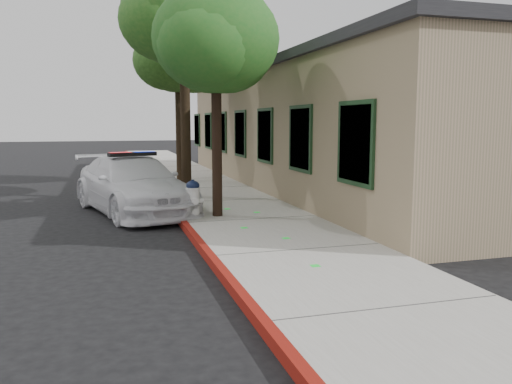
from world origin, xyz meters
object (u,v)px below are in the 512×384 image
object	(u,v)px
fire_hydrant	(193,198)
street_tree_far	(179,60)
street_tree_mid	(184,20)
street_tree_near	(216,44)
clapboard_building	(341,129)
police_car	(133,185)

from	to	relation	value
fire_hydrant	street_tree_far	xyz separation A→B (m)	(0.82, 7.66, 4.05)
fire_hydrant	street_tree_mid	xyz separation A→B (m)	(0.39, 3.48, 4.67)
fire_hydrant	street_tree_near	bearing A→B (deg)	0.39
clapboard_building	street_tree_near	size ratio (longest dim) A/B	3.92
police_car	fire_hydrant	xyz separation A→B (m)	(1.25, -1.91, -0.15)
clapboard_building	street_tree_far	distance (m)	6.47
fire_hydrant	street_tree_near	world-z (taller)	street_tree_near
police_car	street_tree_near	xyz separation A→B (m)	(1.85, -1.86, 3.39)
street_tree_near	street_tree_mid	bearing A→B (deg)	93.45
clapboard_building	street_tree_near	bearing A→B (deg)	-136.91
clapboard_building	street_tree_near	world-z (taller)	street_tree_near
street_tree_near	street_tree_far	xyz separation A→B (m)	(0.22, 7.61, 0.51)
street_tree_far	clapboard_building	bearing A→B (deg)	-22.05
clapboard_building	police_car	distance (m)	8.48
clapboard_building	police_car	xyz separation A→B (m)	(-7.59, -3.51, -1.38)
street_tree_near	police_car	bearing A→B (deg)	134.89
police_car	street_tree_far	xyz separation A→B (m)	(2.07, 5.75, 3.90)
fire_hydrant	street_tree_near	distance (m)	3.59
police_car	street_tree_far	bearing A→B (deg)	54.58
police_car	fire_hydrant	size ratio (longest dim) A/B	6.15
street_tree_near	street_tree_mid	distance (m)	3.61
fire_hydrant	street_tree_far	distance (m)	8.70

